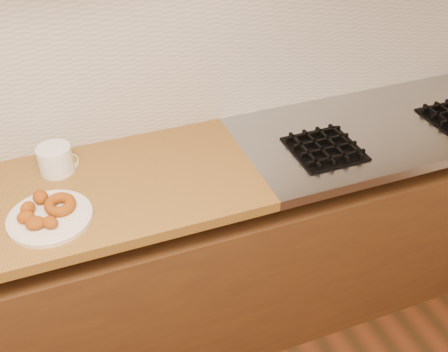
# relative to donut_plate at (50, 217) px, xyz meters

# --- Properties ---
(wall_back) EXTENTS (4.00, 0.02, 2.70)m
(wall_back) POSITION_rel_donut_plate_xyz_m (0.24, 0.43, 0.44)
(wall_back) COLOR beige
(wall_back) RESTS_ON ground
(base_cabinet) EXTENTS (3.60, 0.60, 0.77)m
(base_cabinet) POSITION_rel_donut_plate_xyz_m (0.24, 0.12, -0.52)
(base_cabinet) COLOR #533215
(base_cabinet) RESTS_ON floor
(stovetop) EXTENTS (1.30, 0.62, 0.04)m
(stovetop) POSITION_rel_donut_plate_xyz_m (1.39, 0.12, -0.03)
(stovetop) COLOR #9EA0A5
(stovetop) RESTS_ON base_cabinet
(backsplash) EXTENTS (3.60, 0.02, 0.60)m
(backsplash) POSITION_rel_donut_plate_xyz_m (0.24, 0.42, 0.29)
(backsplash) COLOR #BCB7AA
(backsplash) RESTS_ON wall_back
(burner_grates) EXTENTS (0.91, 0.26, 0.03)m
(burner_grates) POSITION_rel_donut_plate_xyz_m (1.37, 0.04, 0.00)
(burner_grates) COLOR black
(burner_grates) RESTS_ON stovetop
(donut_plate) EXTENTS (0.27, 0.27, 0.02)m
(donut_plate) POSITION_rel_donut_plate_xyz_m (0.00, 0.00, 0.00)
(donut_plate) COLOR silver
(donut_plate) RESTS_ON butcher_block
(ring_donut) EXTENTS (0.10, 0.11, 0.05)m
(ring_donut) POSITION_rel_donut_plate_xyz_m (0.04, 0.02, 0.03)
(ring_donut) COLOR #9B3C00
(ring_donut) RESTS_ON donut_plate
(fried_dough_chunks) EXTENTS (0.13, 0.20, 0.05)m
(fried_dough_chunks) POSITION_rel_donut_plate_xyz_m (-0.04, 0.00, 0.03)
(fried_dough_chunks) COLOR #9B3C00
(fried_dough_chunks) RESTS_ON donut_plate
(plastic_tub) EXTENTS (0.15, 0.15, 0.10)m
(plastic_tub) POSITION_rel_donut_plate_xyz_m (0.06, 0.27, 0.04)
(plastic_tub) COLOR white
(plastic_tub) RESTS_ON butcher_block
(tub_lid) EXTENTS (0.15, 0.15, 0.01)m
(tub_lid) POSITION_rel_donut_plate_xyz_m (0.07, 0.31, -0.00)
(tub_lid) COLOR white
(tub_lid) RESTS_ON butcher_block
(brass_jar_lid) EXTENTS (0.08, 0.08, 0.01)m
(brass_jar_lid) POSITION_rel_donut_plate_xyz_m (0.10, 0.30, -0.00)
(brass_jar_lid) COLOR #BD8230
(brass_jar_lid) RESTS_ON butcher_block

